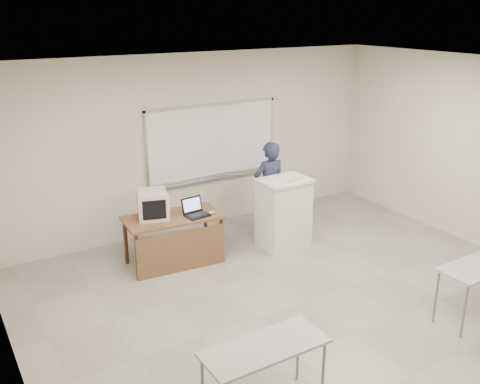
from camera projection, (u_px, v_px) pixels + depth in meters
floor at (352, 335)px, 6.34m from camera, size 7.00×8.00×0.01m
whiteboard at (213, 142)px, 9.21m from camera, size 2.48×0.10×1.31m
student_desks at (456, 345)px, 5.03m from camera, size 4.40×2.20×0.73m
instructor_desk at (176, 232)px, 7.89m from camera, size 1.43×0.71×0.75m
podium at (284, 213)px, 8.55m from camera, size 0.80×0.58×1.13m
crt_monitor at (153, 204)px, 7.82m from camera, size 0.44×0.49×0.42m
laptop at (196, 211)px, 7.95m from camera, size 0.34×0.31×0.25m
mouse at (212, 212)px, 8.01m from camera, size 0.11×0.09×0.04m
keyboard at (297, 179)px, 8.34m from camera, size 0.42×0.25×0.02m
presenter at (269, 188)px, 8.99m from camera, size 0.60×0.40×1.60m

